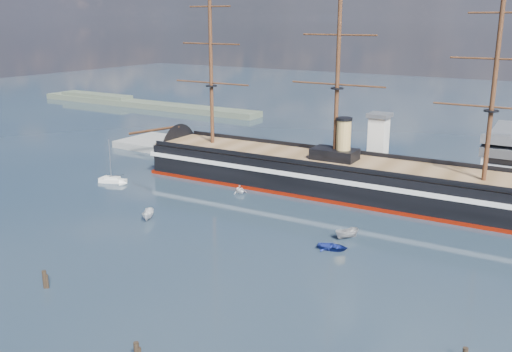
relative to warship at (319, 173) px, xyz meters
The scene contains 11 objects.
ground 21.29m from the warship, 73.09° to the right, with size 600.00×600.00×0.00m, color #192838.
quay 23.04m from the warship, 44.85° to the left, with size 180.00×18.00×2.00m, color slate.
quay_tower 16.86m from the warship, 55.06° to the left, with size 5.00×5.00×15.00m.
shoreline 152.84m from the warship, 150.61° to the left, with size 120.00×10.00×4.00m.
warship is the anchor object (origin of this frame).
sailboat 49.79m from the warship, 155.02° to the right, with size 6.95×4.26×10.70m.
motorboat_a 41.37m from the warship, 118.56° to the right, with size 5.87×2.15×2.35m, color silver.
motorboat_b 35.78m from the warship, 60.11° to the right, with size 3.27×1.31×1.53m, color navy.
motorboat_c 30.75m from the warship, 54.39° to the right, with size 5.78×2.12×2.31m, color gray.
motorboat_d 18.81m from the warship, 139.22° to the right, with size 5.80×2.51×2.13m, color white.
piling_near_left 67.80m from the warship, 100.42° to the right, with size 0.64×0.64×3.45m, color black.
Camera 1 is at (48.82, -55.14, 38.42)m, focal length 40.00 mm.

